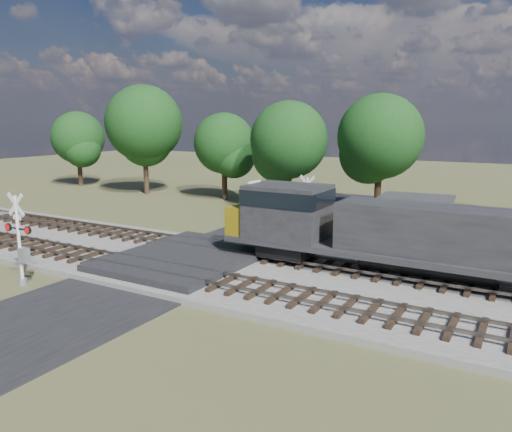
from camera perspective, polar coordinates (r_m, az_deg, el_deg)
The scene contains 10 objects.
ground at distance 27.24m, azimuth -8.44°, elevation -5.79°, with size 160.00×160.00×0.00m, color #464F2A.
ballast_bed at distance 23.09m, azimuth 12.48°, elevation -8.62°, with size 140.00×10.00×0.30m, color gray.
road at distance 27.23m, azimuth -8.44°, elevation -5.71°, with size 7.00×60.00×0.08m, color black.
crossing_panel at distance 27.53m, azimuth -7.81°, elevation -4.91°, with size 7.00×9.00×0.62m, color #262628.
track_near at distance 23.79m, azimuth -5.52°, elevation -7.15°, with size 140.00×2.60×0.33m.
track_far at distance 27.83m, azimuth 0.47°, elevation -4.42°, with size 140.00×2.60×0.33m.
crossing_signal_near at distance 26.03m, azimuth -25.28°, elevation -3.28°, with size 1.80×0.39×4.47m.
crossing_signal_far at distance 32.14m, azimuth 5.66°, elevation 0.17°, with size 1.76×0.38×4.35m.
equipment_shed at distance 32.95m, azimuth 17.64°, elevation -0.52°, with size 4.81×4.81×3.03m.
treeline at distance 40.08m, azimuth 22.19°, elevation 8.65°, with size 81.64×9.71×11.68m.
Camera 1 is at (16.34, -20.36, 7.76)m, focal length 35.00 mm.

